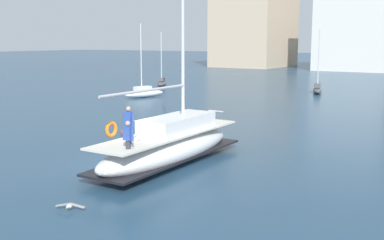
{
  "coord_description": "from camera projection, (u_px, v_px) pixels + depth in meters",
  "views": [
    {
      "loc": [
        14.55,
        -16.45,
        5.73
      ],
      "look_at": [
        1.91,
        3.46,
        1.8
      ],
      "focal_mm": 44.97,
      "sensor_mm": 36.0,
      "label": 1
    }
  ],
  "objects": [
    {
      "name": "moored_ketch_distant",
      "position": [
        317.0,
        89.0,
        52.43
      ],
      "size": [
        2.22,
        4.1,
        6.85
      ],
      "color": "#4C4C51",
      "rests_on": "ground"
    },
    {
      "name": "main_sailboat",
      "position": [
        170.0,
        144.0,
        22.45
      ],
      "size": [
        2.47,
        9.61,
        14.09
      ],
      "color": "white",
      "rests_on": "ground"
    },
    {
      "name": "ground_plane",
      "position": [
        117.0,
        165.0,
        22.33
      ],
      "size": [
        400.0,
        400.0,
        0.0
      ],
      "primitive_type": "plane",
      "color": "navy"
    },
    {
      "name": "seagull",
      "position": [
        70.0,
        206.0,
        16.25
      ],
      "size": [
        1.02,
        0.53,
        0.17
      ],
      "color": "silver",
      "rests_on": "ground"
    },
    {
      "name": "mooring_buoy",
      "position": [
        126.0,
        132.0,
        29.27
      ],
      "size": [
        0.6,
        0.6,
        0.9
      ],
      "color": "#EA4C19",
      "rests_on": "ground"
    },
    {
      "name": "moored_cutter_left",
      "position": [
        162.0,
        82.0,
        60.23
      ],
      "size": [
        2.94,
        4.25,
        6.72
      ],
      "color": "#4C4C51",
      "rests_on": "ground"
    },
    {
      "name": "moored_sloop_near",
      "position": [
        144.0,
        92.0,
        48.65
      ],
      "size": [
        2.42,
        4.63,
        7.38
      ],
      "color": "white",
      "rests_on": "ground"
    }
  ]
}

